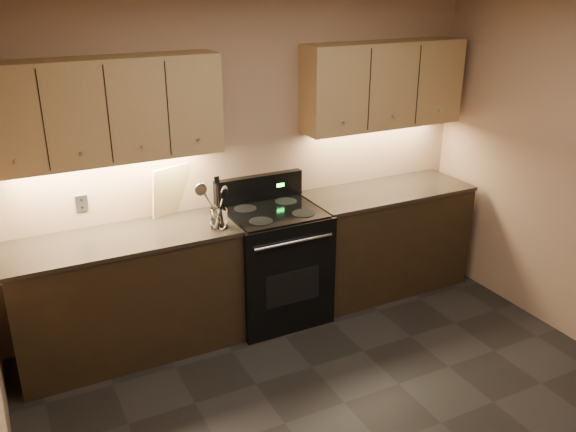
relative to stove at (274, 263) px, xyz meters
name	(u,v)px	position (x,y,z in m)	size (l,w,h in m)	color
wall_back	(247,156)	(-0.08, 0.32, 0.82)	(4.00, 0.04, 2.60)	#9C785C
counter_left	(128,295)	(-1.18, 0.02, -0.01)	(1.62, 0.62, 0.93)	black
counter_right	(385,239)	(1.10, 0.02, -0.01)	(1.46, 0.62, 0.93)	black
stove	(274,263)	(0.00, 0.00, 0.00)	(0.76, 0.68, 1.14)	black
upper_cab_left	(103,111)	(-1.18, 0.17, 1.32)	(1.60, 0.30, 0.70)	#A38751
upper_cab_right	(383,85)	(1.10, 0.17, 1.32)	(1.44, 0.30, 0.70)	#A38751
outlet_plate	(82,203)	(-1.38, 0.31, 0.64)	(0.09, 0.01, 0.12)	#B2B5BA
utensil_crock	(219,218)	(-0.50, -0.12, 0.52)	(0.16, 0.16, 0.16)	white
cutting_board	(170,191)	(-0.73, 0.28, 0.64)	(0.31, 0.02, 0.39)	#D9C175
wooden_spoon	(216,207)	(-0.52, -0.12, 0.61)	(0.06, 0.06, 0.29)	#D9C175
black_spoon	(217,205)	(-0.51, -0.10, 0.62)	(0.06, 0.06, 0.30)	black
black_turner	(221,201)	(-0.49, -0.14, 0.66)	(0.08, 0.08, 0.38)	black
steel_spatula	(220,200)	(-0.48, -0.11, 0.65)	(0.08, 0.08, 0.38)	silver
steel_skimmer	(224,201)	(-0.46, -0.13, 0.65)	(0.09, 0.09, 0.36)	silver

